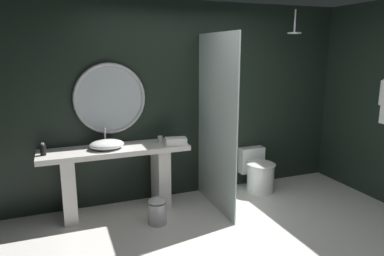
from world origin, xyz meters
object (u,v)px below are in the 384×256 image
tumbler_cup (160,139)px  round_wall_mirror (110,99)px  soap_dispenser (43,150)px  folded_hand_towel (176,141)px  waste_bin (157,211)px  toilet (258,172)px  rain_shower_head (294,31)px  vessel_sink (107,144)px

tumbler_cup → round_wall_mirror: bearing=160.6°
soap_dispenser → folded_hand_towel: bearing=-3.9°
round_wall_mirror → tumbler_cup: bearing=-19.4°
soap_dispenser → waste_bin: soap_dispenser is taller
tumbler_cup → folded_hand_towel: 0.23m
round_wall_mirror → toilet: size_ratio=1.52×
rain_shower_head → toilet: size_ratio=0.54×
toilet → folded_hand_towel: 1.43m
vessel_sink → soap_dispenser: 0.70m
vessel_sink → folded_hand_towel: vessel_sink is taller
tumbler_cup → soap_dispenser: (-1.37, -0.06, 0.02)m
rain_shower_head → round_wall_mirror: bearing=171.7°
rain_shower_head → toilet: (-0.39, 0.12, -1.97)m
toilet → rain_shower_head: bearing=-17.6°
soap_dispenser → round_wall_mirror: round_wall_mirror is taller
vessel_sink → folded_hand_towel: size_ratio=1.56×
soap_dispenser → folded_hand_towel: (1.52, -0.10, -0.02)m
round_wall_mirror → folded_hand_towel: bearing=-26.9°
rain_shower_head → waste_bin: (-2.02, -0.36, -2.07)m
vessel_sink → waste_bin: bearing=-44.0°
tumbler_cup → soap_dispenser: 1.37m
round_wall_mirror → waste_bin: 1.47m
rain_shower_head → waste_bin: size_ratio=1.00×
toilet → vessel_sink: bearing=-179.3°
tumbler_cup → soap_dispenser: bearing=-177.4°
folded_hand_towel → vessel_sink: bearing=171.9°
round_wall_mirror → soap_dispenser: bearing=-161.7°
round_wall_mirror → vessel_sink: bearing=-111.1°
tumbler_cup → round_wall_mirror: (-0.57, 0.20, 0.52)m
tumbler_cup → round_wall_mirror: 0.80m
vessel_sink → toilet: bearing=0.7°
tumbler_cup → round_wall_mirror: size_ratio=0.10×
round_wall_mirror → toilet: round_wall_mirror is taller
toilet → soap_dispenser: bearing=-179.3°
rain_shower_head → folded_hand_towel: size_ratio=1.21×
waste_bin → toilet: bearing=16.4°
rain_shower_head → folded_hand_towel: 2.15m
soap_dispenser → rain_shower_head: (3.20, -0.09, 1.33)m
tumbler_cup → folded_hand_towel: bearing=-47.3°
vessel_sink → round_wall_mirror: round_wall_mirror is taller
tumbler_cup → waste_bin: (-0.20, -0.51, -0.72)m
round_wall_mirror → rain_shower_head: bearing=-8.3°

